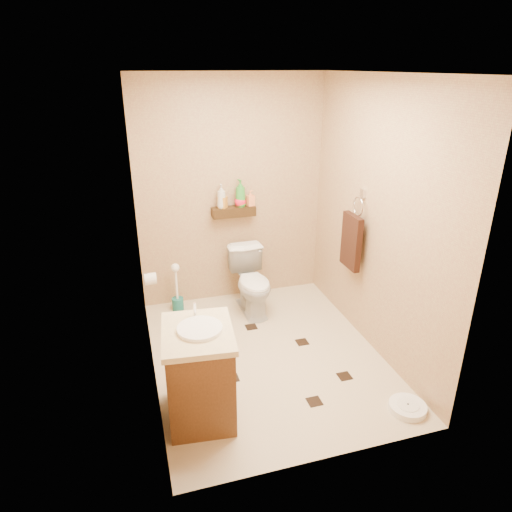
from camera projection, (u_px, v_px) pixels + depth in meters
name	position (u px, v px, depth m)	size (l,w,h in m)	color
ground	(266.00, 355.00, 4.17)	(2.50, 2.50, 0.00)	#C6B291
wall_back	(231.00, 193.00, 4.81)	(2.00, 0.04, 2.40)	tan
wall_front	(334.00, 302.00, 2.60)	(2.00, 0.04, 2.40)	tan
wall_left	(142.00, 244.00, 3.45)	(0.04, 2.50, 2.40)	tan
wall_right	(377.00, 220.00, 3.97)	(0.04, 2.50, 2.40)	tan
ceiling	(269.00, 73.00, 3.24)	(2.00, 2.50, 0.02)	silver
wall_shelf	(234.00, 212.00, 4.81)	(0.46, 0.14, 0.10)	#38240F
floor_accents	(271.00, 358.00, 4.12)	(1.22, 1.32, 0.01)	black
toilet	(252.00, 282.00, 4.81)	(0.38, 0.66, 0.67)	white
vanity	(200.00, 373.00, 3.32)	(0.56, 0.65, 0.85)	brown
bathroom_scale	(408.00, 407.00, 3.49)	(0.29, 0.29, 0.06)	white
toilet_brush	(177.00, 294.00, 4.87)	(0.12, 0.12, 0.54)	#1A6A65
towel_ring	(352.00, 239.00, 4.27)	(0.12, 0.30, 0.76)	silver
toilet_paper	(150.00, 279.00, 4.27)	(0.12, 0.11, 0.12)	white
bottle_a	(221.00, 196.00, 4.71)	(0.10, 0.10, 0.25)	beige
bottle_b	(223.00, 200.00, 4.73)	(0.08, 0.08, 0.18)	orange
bottle_c	(240.00, 199.00, 4.78)	(0.12, 0.12, 0.16)	#F71D3C
bottle_d	(240.00, 193.00, 4.76)	(0.11, 0.11, 0.29)	green
bottle_e	(250.00, 198.00, 4.81)	(0.07, 0.08, 0.16)	#FF8E54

